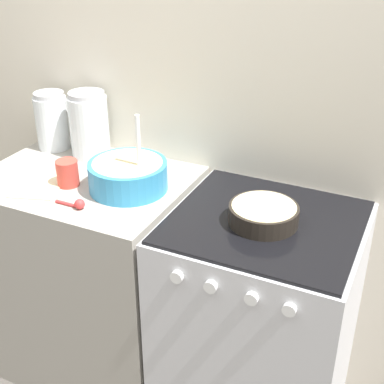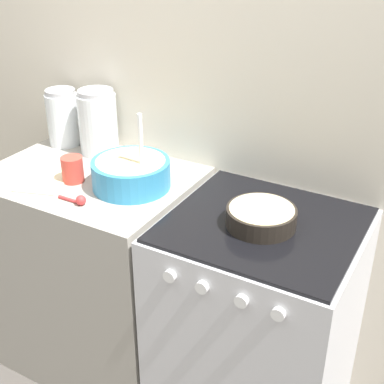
# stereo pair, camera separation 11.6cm
# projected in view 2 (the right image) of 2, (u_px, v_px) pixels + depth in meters

# --- Properties ---
(wall_back) EXTENTS (4.58, 0.05, 2.40)m
(wall_back) POSITION_uv_depth(u_px,v_px,m) (219.00, 97.00, 2.00)
(wall_back) COLOR beige
(wall_back) RESTS_ON ground_plane
(countertop_cabinet) EXTENTS (0.79, 0.59, 0.92)m
(countertop_cabinet) POSITION_uv_depth(u_px,v_px,m) (98.00, 272.00, 2.27)
(countertop_cabinet) COLOR #9E998E
(countertop_cabinet) RESTS_ON ground_plane
(stove) EXTENTS (0.64, 0.61, 0.92)m
(stove) POSITION_uv_depth(u_px,v_px,m) (256.00, 330.00, 1.96)
(stove) COLOR silver
(stove) RESTS_ON ground_plane
(mixing_bowl) EXTENTS (0.29, 0.29, 0.29)m
(mixing_bowl) POSITION_uv_depth(u_px,v_px,m) (131.00, 172.00, 1.94)
(mixing_bowl) COLOR #338CBF
(mixing_bowl) RESTS_ON countertop_cabinet
(baking_pan) EXTENTS (0.23, 0.23, 0.06)m
(baking_pan) POSITION_uv_depth(u_px,v_px,m) (261.00, 216.00, 1.71)
(baking_pan) COLOR black
(baking_pan) RESTS_ON stove
(storage_jar_left) EXTENTS (0.14, 0.14, 0.24)m
(storage_jar_left) POSITION_uv_depth(u_px,v_px,m) (63.00, 121.00, 2.28)
(storage_jar_left) COLOR silver
(storage_jar_left) RESTS_ON countertop_cabinet
(storage_jar_middle) EXTENTS (0.16, 0.16, 0.27)m
(storage_jar_middle) POSITION_uv_depth(u_px,v_px,m) (98.00, 126.00, 2.20)
(storage_jar_middle) COLOR silver
(storage_jar_middle) RESTS_ON countertop_cabinet
(tin_can) EXTENTS (0.08, 0.08, 0.10)m
(tin_can) POSITION_uv_depth(u_px,v_px,m) (73.00, 169.00, 1.99)
(tin_can) COLOR #CC3F33
(tin_can) RESTS_ON countertop_cabinet
(recipe_page) EXTENTS (0.22, 0.26, 0.01)m
(recipe_page) POSITION_uv_depth(u_px,v_px,m) (46.00, 180.00, 2.01)
(recipe_page) COLOR beige
(recipe_page) RESTS_ON countertop_cabinet
(measuring_spoon) EXTENTS (0.12, 0.04, 0.04)m
(measuring_spoon) POSITION_uv_depth(u_px,v_px,m) (78.00, 200.00, 1.85)
(measuring_spoon) COLOR red
(measuring_spoon) RESTS_ON countertop_cabinet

